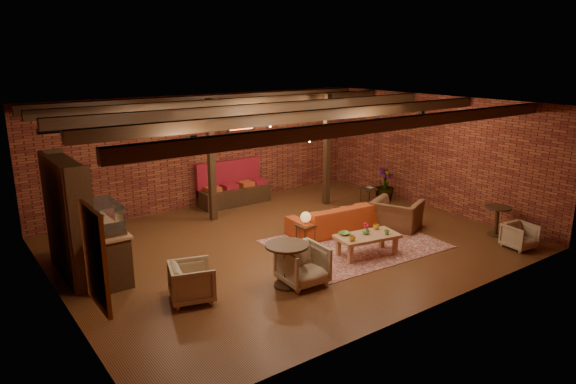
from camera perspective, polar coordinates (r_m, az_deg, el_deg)
floor at (r=12.06m, az=0.10°, el=-5.70°), size 10.00×10.00×0.00m
ceiling at (r=11.32m, az=0.11°, el=9.61°), size 10.00×8.00×0.02m
wall_back at (r=14.94m, az=-8.97°, el=4.59°), size 10.00×0.02×3.20m
wall_front at (r=8.79m, az=15.63°, el=-3.29°), size 10.00×0.02×3.20m
wall_left at (r=9.65m, az=-24.72°, el=-2.51°), size 0.02×8.00×3.20m
wall_right at (r=15.02m, az=15.79°, el=4.26°), size 0.02×8.00×3.20m
ceiling_beams at (r=11.33m, az=0.11°, el=9.00°), size 9.80×6.40×0.22m
ceiling_pipe at (r=12.68m, az=-4.19°, el=8.58°), size 9.60×0.12×0.12m
post_left at (r=13.45m, az=-8.51°, el=3.44°), size 0.16×0.16×3.20m
post_right at (r=14.82m, az=4.35°, el=4.65°), size 0.16×0.16×3.20m
service_counter at (r=11.00m, az=-20.75°, el=-4.40°), size 0.80×2.50×1.60m
plant_counter at (r=11.08m, az=-20.74°, el=-1.97°), size 0.35×0.39×0.30m
shelving_hutch at (r=10.89m, az=-23.11°, el=-2.62°), size 0.52×2.00×2.40m
chalkboard_menu at (r=7.53m, az=-20.57°, el=-6.88°), size 0.08×0.96×1.46m
banquette at (r=15.07m, az=-5.99°, el=0.50°), size 2.10×0.70×1.00m
service_sign at (r=14.33m, az=-5.28°, el=7.30°), size 0.86×0.06×0.30m
ceiling_spotlights at (r=11.36m, az=0.11°, el=7.90°), size 6.40×4.40×0.28m
rug at (r=12.10m, az=7.45°, el=-5.73°), size 3.85×3.03×0.01m
sofa at (r=12.75m, az=5.24°, el=-2.94°), size 2.44×1.13×0.69m
coffee_table at (r=11.35m, az=8.72°, el=-4.99°), size 1.49×0.92×0.73m
side_table_lamp at (r=11.84m, az=1.98°, el=-3.08°), size 0.39×0.39×0.78m
round_table_left at (r=9.72m, az=-0.13°, el=-7.35°), size 0.82×0.82×0.85m
armchair_a at (r=9.44m, az=-10.63°, el=-9.59°), size 0.89×0.93×0.78m
armchair_b at (r=9.90m, az=1.65°, el=-7.90°), size 0.86×0.81×0.84m
armchair_right at (r=13.17m, az=12.00°, el=-1.94°), size 1.13×1.34×0.99m
side_table_book at (r=15.35m, az=8.90°, el=0.31°), size 0.45×0.45×0.46m
round_table_right at (r=13.40m, az=22.22°, el=-2.50°), size 0.62×0.62×0.73m
armchair_far at (r=12.79m, az=24.37°, el=-4.37°), size 0.68×0.65×0.64m
plant_tall at (r=15.35m, az=10.88°, el=4.45°), size 2.01×2.01×3.02m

